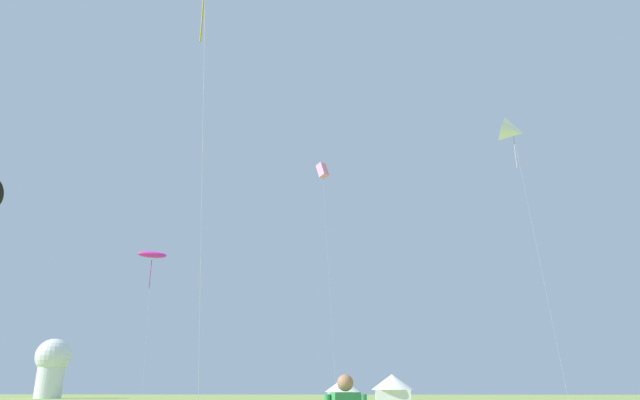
# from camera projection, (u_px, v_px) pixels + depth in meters

# --- Properties ---
(kite_pink_box) EXTENTS (2.31, 1.90, 26.97)m
(kite_pink_box) POSITION_uv_depth(u_px,v_px,m) (323.00, 171.00, 65.91)
(kite_pink_box) COLOR pink
(kite_pink_box) RESTS_ON ground
(kite_white_delta) EXTENTS (3.68, 3.84, 30.80)m
(kite_white_delta) POSITION_uv_depth(u_px,v_px,m) (513.00, 131.00, 62.92)
(kite_white_delta) COLOR white
(kite_white_delta) RESTS_ON ground
(kite_magenta_parafoil) EXTENTS (3.33, 3.11, 16.26)m
(kite_magenta_parafoil) POSITION_uv_depth(u_px,v_px,m) (152.00, 255.00, 62.24)
(kite_magenta_parafoil) COLOR #E02DA3
(kite_magenta_parafoil) RESTS_ON ground
(festival_tent_left) EXTENTS (4.30, 4.30, 2.79)m
(festival_tent_left) POSITION_uv_depth(u_px,v_px,m) (342.00, 390.00, 68.21)
(festival_tent_left) COLOR white
(festival_tent_left) RESTS_ON ground
(festival_tent_center) EXTENTS (5.13, 5.13, 3.34)m
(festival_tent_center) POSITION_uv_depth(u_px,v_px,m) (392.00, 387.00, 67.87)
(festival_tent_center) COLOR white
(festival_tent_center) RESTS_ON ground
(observatory_dome) EXTENTS (6.40, 6.40, 10.80)m
(observatory_dome) POSITION_uv_depth(u_px,v_px,m) (52.00, 365.00, 105.42)
(observatory_dome) COLOR white
(observatory_dome) RESTS_ON ground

